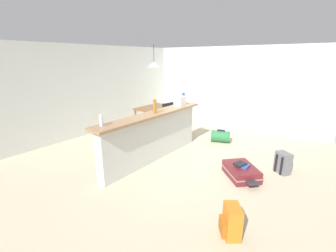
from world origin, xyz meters
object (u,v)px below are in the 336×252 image
(bottle_clear, at_px, (101,120))
(suitcase_flat_maroon, at_px, (241,172))
(bottle_amber, at_px, (155,106))
(duffel_bag_green, at_px, (221,136))
(backpack_orange, at_px, (231,222))
(book_stack, at_px, (242,165))
(pendant_lamp, at_px, (154,64))
(bottle_blue, at_px, (183,98))
(dining_chair_near_partition, at_px, (170,118))
(backpack_grey, at_px, (283,163))
(grocery_bag, at_px, (180,101))
(dining_table, at_px, (155,110))

(bottle_clear, relative_size, suitcase_flat_maroon, 0.24)
(bottle_amber, height_order, duffel_bag_green, bottle_amber)
(backpack_orange, xyz_separation_m, book_stack, (1.52, 0.44, 0.05))
(bottle_clear, bearing_deg, suitcase_flat_maroon, -48.68)
(pendant_lamp, relative_size, duffel_bag_green, 1.16)
(bottle_clear, xyz_separation_m, bottle_blue, (2.49, 0.03, 0.04))
(bottle_amber, height_order, bottle_blue, bottle_amber)
(bottle_clear, relative_size, bottle_blue, 0.73)
(dining_chair_near_partition, xyz_separation_m, backpack_grey, (-0.46, -3.09, -0.31))
(grocery_bag, distance_m, dining_chair_near_partition, 1.07)
(dining_chair_near_partition, xyz_separation_m, pendant_lamp, (-0.01, 0.57, 1.45))
(bottle_amber, xyz_separation_m, dining_chair_near_partition, (1.51, 0.75, -0.67))
(bottle_clear, height_order, pendant_lamp, pendant_lamp)
(bottle_blue, distance_m, suitcase_flat_maroon, 2.34)
(dining_table, relative_size, book_stack, 4.13)
(bottle_blue, relative_size, backpack_orange, 0.65)
(suitcase_flat_maroon, bearing_deg, bottle_amber, 102.62)
(bottle_amber, bearing_deg, duffel_bag_green, -18.92)
(bottle_blue, height_order, book_stack, bottle_blue)
(bottle_clear, distance_m, dining_table, 3.09)
(backpack_grey, bearing_deg, suitcase_flat_maroon, 138.99)
(dining_table, relative_size, suitcase_flat_maroon, 1.31)
(bottle_amber, xyz_separation_m, backpack_orange, (-1.13, -2.22, -0.99))
(bottle_blue, bearing_deg, bottle_amber, -173.91)
(bottle_blue, bearing_deg, pendant_lamp, 77.77)
(suitcase_flat_maroon, height_order, duffel_bag_green, duffel_bag_green)
(dining_chair_near_partition, bearing_deg, bottle_blue, -113.51)
(pendant_lamp, height_order, suitcase_flat_maroon, pendant_lamp)
(bottle_clear, bearing_deg, backpack_orange, -86.92)
(grocery_bag, relative_size, duffel_bag_green, 0.47)
(bottle_blue, relative_size, book_stack, 1.03)
(bottle_clear, distance_m, pendant_lamp, 3.12)
(bottle_blue, height_order, suitcase_flat_maroon, bottle_blue)
(dining_table, xyz_separation_m, suitcase_flat_maroon, (-1.14, -3.11, -0.54))
(dining_chair_near_partition, relative_size, book_stack, 3.49)
(dining_table, xyz_separation_m, book_stack, (-1.15, -3.12, -0.39))
(pendant_lamp, xyz_separation_m, duffel_bag_green, (0.38, -1.97, -1.82))
(dining_table, distance_m, duffel_bag_green, 2.07)
(dining_chair_near_partition, xyz_separation_m, duffel_bag_green, (0.37, -1.39, -0.36))
(backpack_grey, height_order, book_stack, backpack_grey)
(bottle_amber, xyz_separation_m, bottle_blue, (1.24, 0.13, -0.01))
(bottle_amber, relative_size, pendant_lamp, 0.46)
(pendant_lamp, xyz_separation_m, backpack_grey, (-0.45, -3.66, -1.77))
(grocery_bag, distance_m, duffel_bag_green, 1.51)
(dining_chair_near_partition, xyz_separation_m, backpack_orange, (-2.64, -2.97, -0.31))
(bottle_amber, distance_m, grocery_bag, 1.00)
(bottle_clear, bearing_deg, book_stack, -48.93)
(bottle_clear, height_order, bottle_blue, bottle_blue)
(bottle_blue, bearing_deg, duffel_bag_green, -50.62)
(bottle_amber, relative_size, backpack_orange, 0.70)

